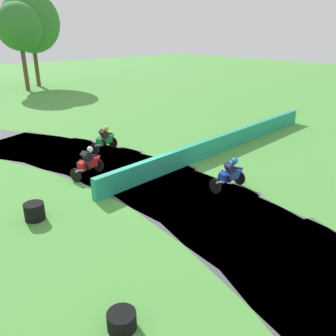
{
  "coord_description": "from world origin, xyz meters",
  "views": [
    {
      "loc": [
        -8.75,
        -11.01,
        6.13
      ],
      "look_at": [
        -0.0,
        -1.25,
        0.9
      ],
      "focal_mm": 37.36,
      "sensor_mm": 36.0,
      "label": 1
    }
  ],
  "objects_px": {
    "motorcycle_chase_red": "(89,162)",
    "tire_stack_near": "(122,320)",
    "motorcycle_lead_blue": "(231,174)",
    "tire_stack_mid_a": "(34,211)",
    "motorcycle_trailing_green": "(105,139)"
  },
  "relations": [
    {
      "from": "motorcycle_chase_red",
      "to": "tire_stack_near",
      "type": "height_order",
      "value": "motorcycle_chase_red"
    },
    {
      "from": "motorcycle_lead_blue",
      "to": "motorcycle_chase_red",
      "type": "bearing_deg",
      "value": 125.82
    },
    {
      "from": "motorcycle_lead_blue",
      "to": "tire_stack_mid_a",
      "type": "distance_m",
      "value": 7.57
    },
    {
      "from": "motorcycle_chase_red",
      "to": "tire_stack_near",
      "type": "xyz_separation_m",
      "value": [
        -3.85,
        -8.03,
        -0.46
      ]
    },
    {
      "from": "motorcycle_chase_red",
      "to": "motorcycle_trailing_green",
      "type": "height_order",
      "value": "motorcycle_chase_red"
    },
    {
      "from": "motorcycle_chase_red",
      "to": "motorcycle_trailing_green",
      "type": "relative_size",
      "value": 1.0
    },
    {
      "from": "tire_stack_near",
      "to": "tire_stack_mid_a",
      "type": "bearing_deg",
      "value": 85.27
    },
    {
      "from": "motorcycle_trailing_green",
      "to": "tire_stack_near",
      "type": "relative_size",
      "value": 2.61
    },
    {
      "from": "motorcycle_chase_red",
      "to": "tire_stack_near",
      "type": "relative_size",
      "value": 2.6
    },
    {
      "from": "motorcycle_lead_blue",
      "to": "tire_stack_near",
      "type": "xyz_separation_m",
      "value": [
        -7.48,
        -3.01,
        -0.45
      ]
    },
    {
      "from": "motorcycle_trailing_green",
      "to": "tire_stack_mid_a",
      "type": "height_order",
      "value": "motorcycle_trailing_green"
    },
    {
      "from": "motorcycle_trailing_green",
      "to": "tire_stack_mid_a",
      "type": "relative_size",
      "value": 2.48
    },
    {
      "from": "motorcycle_lead_blue",
      "to": "tire_stack_mid_a",
      "type": "xyz_separation_m",
      "value": [
        -6.99,
        2.89,
        -0.35
      ]
    },
    {
      "from": "motorcycle_chase_red",
      "to": "tire_stack_near",
      "type": "distance_m",
      "value": 8.92
    },
    {
      "from": "motorcycle_lead_blue",
      "to": "motorcycle_trailing_green",
      "type": "distance_m",
      "value": 7.63
    }
  ]
}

